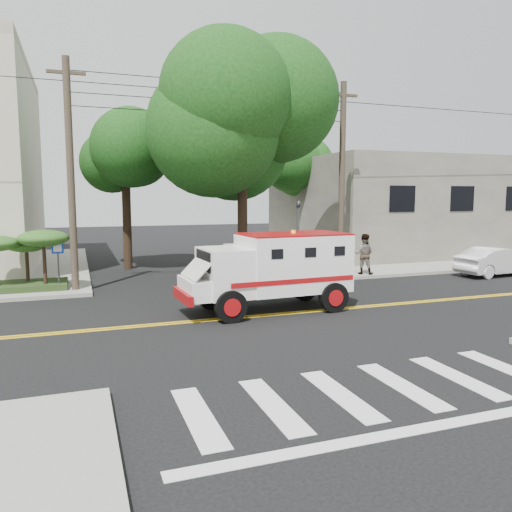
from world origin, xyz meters
name	(u,v)px	position (x,y,z in m)	size (l,w,h in m)	color
ground	(262,316)	(0.00, 0.00, 0.00)	(100.00, 100.00, 0.00)	black
sidewalk_ne	(381,252)	(13.50, 13.50, 0.07)	(17.00, 17.00, 0.15)	gray
building_right	(397,206)	(15.00, 14.00, 3.15)	(14.00, 12.00, 6.00)	#5E5A50
utility_pole_left	(71,178)	(-5.60, 6.00, 4.50)	(0.28, 0.28, 9.00)	#382D23
utility_pole_right	(342,181)	(6.30, 6.20, 4.50)	(0.28, 0.28, 9.00)	#382D23
tree_main	(254,117)	(1.94, 6.21, 7.20)	(6.08, 5.70, 9.85)	black
tree_left	(132,158)	(-2.68, 11.79, 5.73)	(4.48, 4.20, 7.70)	black
tree_right	(304,161)	(8.84, 15.77, 6.09)	(4.80, 4.50, 8.20)	black
traffic_signal	(298,232)	(3.80, 5.60, 2.23)	(0.15, 0.18, 3.60)	#3F3F42
accessibility_sign	(58,259)	(-6.20, 6.17, 1.37)	(0.45, 0.10, 2.02)	#3F3F42
palm_planter	(24,252)	(-7.44, 6.62, 1.65)	(3.52, 2.63, 2.36)	#1E3314
armored_truck	(273,267)	(0.63, 0.59, 1.46)	(5.75, 2.54, 2.57)	white
parked_sedan	(496,261)	(13.43, 3.80, 0.69)	(1.45, 4.16, 1.37)	silver
pedestrian_a	(332,257)	(5.50, 5.50, 1.03)	(0.64, 0.42, 1.77)	gray
pedestrian_b	(364,254)	(7.16, 5.50, 1.10)	(0.92, 0.72, 1.89)	gray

